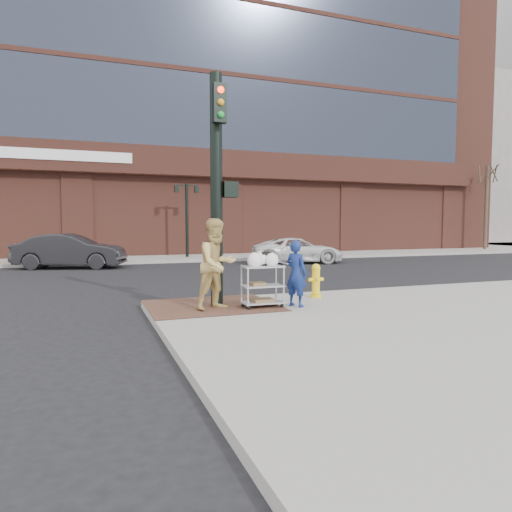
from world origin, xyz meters
name	(u,v)px	position (x,y,z in m)	size (l,w,h in m)	color
ground	(251,318)	(0.00, 0.00, 0.00)	(220.00, 220.00, 0.00)	black
sidewalk_far	(261,244)	(12.50, 32.00, 0.07)	(65.00, 36.00, 0.15)	gray
brick_curb_ramp	(212,305)	(-0.60, 0.90, 0.16)	(2.80, 2.40, 0.01)	#4B2C23
bank_building	(184,82)	(5.00, 31.00, 14.15)	(42.00, 26.00, 28.00)	brown
filler_block	(445,169)	(40.00, 38.00, 9.00)	(14.00, 20.00, 18.00)	slate
bare_tree_a	(488,164)	(24.00, 16.50, 6.27)	(1.80, 1.80, 7.20)	#382B21
lamp_post	(187,212)	(2.00, 16.00, 2.62)	(1.32, 0.22, 4.00)	black
traffic_signal_pole	(218,183)	(-0.48, 0.77, 2.83)	(0.61, 0.51, 5.00)	black
woman_blue	(296,273)	(1.12, 0.18, 0.88)	(0.53, 0.35, 1.45)	navy
pedestrian_tan	(217,264)	(-0.59, 0.45, 1.11)	(0.93, 0.73, 1.92)	tan
sedan_dark	(70,251)	(-3.86, 12.84, 0.76)	(1.62, 4.63, 1.53)	black
minivan_white	(298,250)	(6.77, 11.92, 0.63)	(2.10, 4.56, 1.27)	silver
utility_cart	(262,282)	(0.39, 0.33, 0.70)	(0.88, 0.50, 1.22)	#99999E
fire_hydrant	(316,280)	(2.11, 1.15, 0.57)	(0.39, 0.27, 0.83)	yellow
newsbox_red	(19,253)	(-6.18, 15.13, 0.59)	(0.37, 0.34, 0.89)	#A62812
newsbox_blue	(61,252)	(-4.33, 14.93, 0.60)	(0.38, 0.34, 0.91)	#1A49AA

